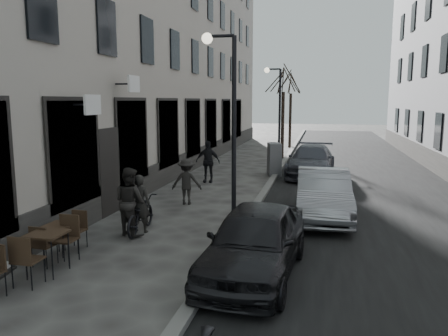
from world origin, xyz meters
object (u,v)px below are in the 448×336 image
at_px(tree_near, 284,79).
at_px(pedestrian_near, 130,202).
at_px(pedestrian_far, 208,162).
at_px(pedestrian_mid, 187,182).
at_px(car_mid, 323,194).
at_px(bistro_set_c, 61,237).
at_px(car_near, 255,241).
at_px(car_far, 311,161).
at_px(bicycle, 140,215).
at_px(streetlamp_near, 227,110).
at_px(streetlamp_far, 276,105).
at_px(tree_far, 291,83).
at_px(bistro_set_b, 48,249).
at_px(utility_cabinet, 274,159).

bearing_deg(tree_near, pedestrian_near, -98.47).
relative_size(tree_near, pedestrian_far, 3.27).
bearing_deg(pedestrian_mid, car_mid, 160.33).
relative_size(bistro_set_c, car_near, 0.37).
distance_m(car_near, car_far, 11.89).
height_order(bistro_set_c, car_mid, car_mid).
bearing_deg(bicycle, car_near, 143.64).
height_order(streetlamp_near, car_near, streetlamp_near).
bearing_deg(streetlamp_near, streetlamp_far, 90.00).
height_order(tree_far, pedestrian_mid, tree_far).
bearing_deg(pedestrian_near, car_mid, -123.21).
distance_m(tree_far, bistro_set_c, 24.38).
distance_m(bistro_set_c, pedestrian_far, 9.34).
relative_size(streetlamp_near, pedestrian_far, 2.92).
relative_size(bistro_set_b, pedestrian_near, 0.95).
xyz_separation_m(bistro_set_c, car_far, (5.06, 11.80, 0.24)).
bearing_deg(car_near, car_far, 90.54).
xyz_separation_m(streetlamp_far, pedestrian_far, (-2.26, -5.50, -2.29)).
bearing_deg(pedestrian_mid, tree_far, -106.26).
xyz_separation_m(tree_near, bistro_set_b, (-2.91, -18.68, -4.16)).
height_order(streetlamp_near, bistro_set_b, streetlamp_near).
relative_size(bistro_set_c, bicycle, 0.84).
height_order(pedestrian_near, car_mid, pedestrian_near).
bearing_deg(streetlamp_far, car_mid, -76.39).
xyz_separation_m(bicycle, car_mid, (4.64, 2.51, 0.23)).
distance_m(bistro_set_c, bicycle, 2.29).
distance_m(streetlamp_near, car_far, 9.53).
bearing_deg(pedestrian_far, car_far, 29.29).
distance_m(streetlamp_far, tree_far, 9.12).
distance_m(tree_far, car_near, 24.22).
distance_m(tree_far, pedestrian_near, 22.45).
height_order(bistro_set_c, pedestrian_far, pedestrian_far).
distance_m(streetlamp_near, utility_cabinet, 9.18).
bearing_deg(bicycle, streetlamp_far, -103.33).
distance_m(pedestrian_far, car_mid, 6.67).
xyz_separation_m(streetlamp_far, tree_far, (0.07, 9.00, 1.50)).
bearing_deg(car_far, streetlamp_far, 126.86).
xyz_separation_m(tree_near, tree_far, (0.00, 6.00, 0.00)).
bearing_deg(bistro_set_c, streetlamp_far, 81.62).
distance_m(tree_near, pedestrian_far, 9.60).
xyz_separation_m(streetlamp_near, pedestrian_far, (-2.26, 6.50, -2.29)).
height_order(utility_cabinet, bicycle, utility_cabinet).
xyz_separation_m(tree_near, pedestrian_near, (-2.38, -16.00, -3.79)).
relative_size(tree_near, bicycle, 3.21).
bearing_deg(bistro_set_c, car_mid, 42.89).
distance_m(streetlamp_near, tree_far, 21.05).
bearing_deg(car_near, streetlamp_far, 98.72).
xyz_separation_m(tree_near, car_far, (1.86, -6.00, -3.97)).
height_order(tree_far, car_far, tree_far).
relative_size(bicycle, car_near, 0.44).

